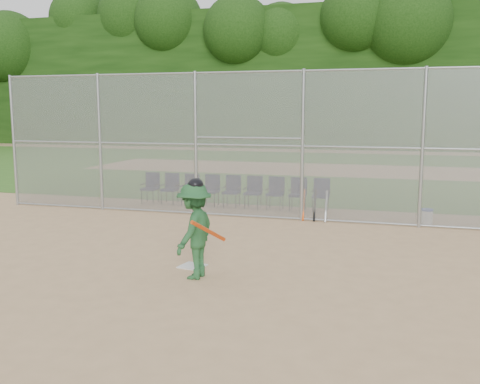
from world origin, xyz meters
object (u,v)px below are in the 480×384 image
(chair_0, at_px, (150,188))
(batter_at_plate, at_px, (195,230))
(water_cooler, at_px, (427,216))
(home_plate, at_px, (192,266))

(chair_0, bearing_deg, batter_at_plate, -59.01)
(batter_at_plate, height_order, chair_0, batter_at_plate)
(chair_0, bearing_deg, water_cooler, -6.41)
(home_plate, relative_size, batter_at_plate, 0.25)
(batter_at_plate, xyz_separation_m, chair_0, (-4.16, 6.93, -0.38))
(chair_0, bearing_deg, home_plate, -58.48)
(water_cooler, xyz_separation_m, chair_0, (-8.37, 0.94, 0.28))
(batter_at_plate, distance_m, water_cooler, 7.35)
(home_plate, relative_size, chair_0, 0.46)
(batter_at_plate, height_order, water_cooler, batter_at_plate)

